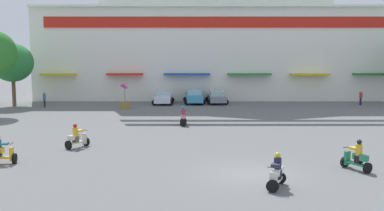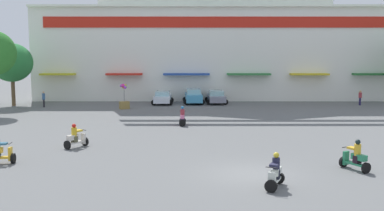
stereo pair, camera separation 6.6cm
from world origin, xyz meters
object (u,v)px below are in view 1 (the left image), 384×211
Objects in this scene: scooter_rider_0 at (278,174)px; scooter_rider_4 at (78,138)px; scooter_rider_1 at (2,152)px; plaza_tree_0 at (14,63)px; scooter_rider_2 at (358,158)px; pedestrian_1 at (46,98)px; parked_car_0 at (165,97)px; parked_car_2 at (218,97)px; balloon_vendor_cart at (126,99)px; pedestrian_0 at (362,97)px; parked_car_1 at (195,96)px; scooter_rider_5 at (185,117)px.

scooter_rider_4 is (-10.44, 7.75, -0.02)m from scooter_rider_0.
scooter_rider_4 is at bearing 52.19° from scooter_rider_1.
scooter_rider_0 is at bearing -51.36° from plaza_tree_0.
pedestrian_1 is at bearing 133.93° from scooter_rider_2.
parked_car_0 is at bearing 75.44° from scooter_rider_1.
scooter_rider_4 is (-9.62, -22.42, -0.13)m from parked_car_2.
balloon_vendor_cart reaches higher than parked_car_0.
scooter_rider_1 reaches higher than parked_car_0.
pedestrian_0 reaches higher than scooter_rider_4.
scooter_rider_4 is at bearing -140.27° from pedestrian_0.
pedestrian_0 is (24.90, 20.69, 0.31)m from scooter_rider_4.
pedestrian_1 reaches higher than parked_car_1.
scooter_rider_2 reaches higher than scooter_rider_0.
parked_car_2 is at bearing 76.69° from scooter_rider_5.
scooter_rider_2 is (5.21, -27.43, -0.10)m from parked_car_2.
pedestrian_0 is at bearing 63.06° from scooter_rider_0.
plaza_tree_0 is at bearing 168.25° from balloon_vendor_cart.
parked_car_0 is 5.91m from parked_car_2.
scooter_rider_2 is 27.05m from balloon_vendor_cart.
parked_car_0 is 2.47× the size of pedestrian_1.
parked_car_2 is at bearing 10.71° from pedestrian_1.
parked_car_1 reaches higher than scooter_rider_1.
pedestrian_0 is at bearing -3.09° from parked_car_0.
pedestrian_1 is (3.60, -1.21, -3.60)m from plaza_tree_0.
pedestrian_1 reaches higher than scooter_rider_5.
scooter_rider_5 reaches higher than parked_car_2.
plaza_tree_0 reaches higher than parked_car_2.
parked_car_0 is at bearing -174.30° from parked_car_2.
balloon_vendor_cart reaches higher than pedestrian_0.
balloon_vendor_cart reaches higher than scooter_rider_0.
parked_car_1 is at bearing 72.43° from scooter_rider_4.
plaza_tree_0 is 4.34× the size of scooter_rider_5.
scooter_rider_1 is at bearing -98.18° from balloon_vendor_cart.
parked_car_0 is at bearing -169.61° from parked_car_1.
scooter_rider_5 is at bearing -79.91° from parked_car_0.
parked_car_0 is at bearing 5.84° from plaza_tree_0.
scooter_rider_1 reaches higher than scooter_rider_4.
scooter_rider_2 is at bearing -18.67° from scooter_rider_4.
pedestrian_0 is 0.63× the size of balloon_vendor_cart.
plaza_tree_0 is 23.82m from scooter_rider_4.
scooter_rider_1 is 23.42m from pedestrian_1.
parked_car_0 is at bearing 13.10° from pedestrian_1.
pedestrian_1 reaches higher than parked_car_0.
scooter_rider_2 is 1.02× the size of scooter_rider_5.
scooter_rider_0 is at bearing -36.57° from scooter_rider_4.
plaza_tree_0 is 22.23m from scooter_rider_5.
scooter_rider_4 is at bearing -90.56° from balloon_vendor_cart.
scooter_rider_2 is 15.65m from scooter_rider_4.
scooter_rider_4 is at bearing -59.48° from plaza_tree_0.
parked_car_1 is 2.51m from parked_car_2.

